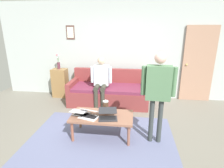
{
  "coord_description": "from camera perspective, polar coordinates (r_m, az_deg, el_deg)",
  "views": [
    {
      "loc": [
        -0.43,
        3.02,
        1.98
      ],
      "look_at": [
        0.06,
        -0.76,
        0.8
      ],
      "focal_mm": 29.21,
      "sensor_mm": 36.0,
      "label": 1
    }
  ],
  "objects": [
    {
      "name": "laptop_center",
      "position": [
        3.31,
        -1.31,
        -9.91
      ],
      "size": [
        0.38,
        0.38,
        0.13
      ],
      "color": "#28282D",
      "rests_on": "coffee_table"
    },
    {
      "name": "french_press",
      "position": [
        3.53,
        -2.01,
        -6.92
      ],
      "size": [
        0.13,
        0.11,
        0.24
      ],
      "color": "#4C3323",
      "rests_on": "coffee_table"
    },
    {
      "name": "person_standing",
      "position": [
        3.12,
        14.26,
        -0.97
      ],
      "size": [
        0.57,
        0.2,
        1.62
      ],
      "color": "#353B3C",
      "rests_on": "ground_plane"
    },
    {
      "name": "laptop_left",
      "position": [
        3.37,
        -7.11,
        -9.48
      ],
      "size": [
        0.4,
        0.37,
        0.16
      ],
      "color": "silver",
      "rests_on": "coffee_table"
    },
    {
      "name": "side_shelf",
      "position": [
        5.6,
        -15.91,
        0.35
      ],
      "size": [
        0.42,
        0.32,
        0.84
      ],
      "color": "olive",
      "rests_on": "ground_plane"
    },
    {
      "name": "flower_vase",
      "position": [
        5.47,
        -16.41,
        6.06
      ],
      "size": [
        0.08,
        0.11,
        0.43
      ],
      "color": "brown",
      "rests_on": "side_shelf"
    },
    {
      "name": "interior_door",
      "position": [
        5.48,
        25.35,
        5.53
      ],
      "size": [
        0.82,
        0.09,
        2.05
      ],
      "color": "tan",
      "rests_on": "ground_plane"
    },
    {
      "name": "person_seated",
      "position": [
        4.63,
        -3.46,
        1.51
      ],
      "size": [
        0.55,
        0.51,
        1.28
      ],
      "color": "#3A392E",
      "rests_on": "ground_plane"
    },
    {
      "name": "laptop_right",
      "position": [
        3.45,
        -9.83,
        -8.89
      ],
      "size": [
        0.33,
        0.38,
        0.13
      ],
      "color": "silver",
      "rests_on": "coffee_table"
    },
    {
      "name": "couch",
      "position": [
        4.95,
        -0.97,
        -2.58
      ],
      "size": [
        2.07,
        0.91,
        0.88
      ],
      "color": "brown",
      "rests_on": "ground_plane"
    },
    {
      "name": "ground_plane",
      "position": [
        3.64,
        -0.69,
        -15.81
      ],
      "size": [
        7.68,
        7.68,
        0.0
      ],
      "primitive_type": "plane",
      "color": "slate"
    },
    {
      "name": "area_rug",
      "position": [
        3.55,
        -3.3,
        -16.62
      ],
      "size": [
        2.68,
        1.88,
        0.01
      ],
      "primitive_type": "cube",
      "color": "slate",
      "rests_on": "ground_plane"
    },
    {
      "name": "coffee_table",
      "position": [
        3.44,
        -3.11,
        -10.43
      ],
      "size": [
        1.14,
        0.61,
        0.43
      ],
      "color": "#8C5D48",
      "rests_on": "ground_plane"
    },
    {
      "name": "back_wall",
      "position": [
        5.27,
        2.64,
        10.35
      ],
      "size": [
        7.04,
        0.11,
        2.7
      ],
      "color": "#B5BFBE",
      "rests_on": "ground_plane"
    }
  ]
}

